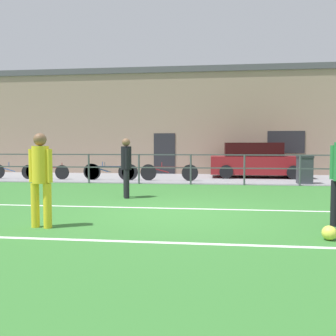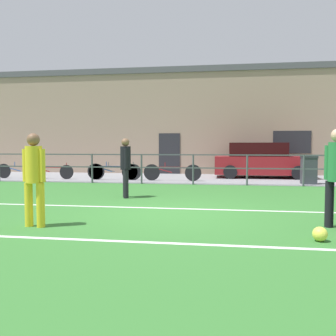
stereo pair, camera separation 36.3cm
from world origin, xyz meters
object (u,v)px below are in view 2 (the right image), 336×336
at_px(soccer_ball_match, 320,234).
at_px(bicycle_parked_0, 21,171).
at_px(trash_bin_0, 309,170).
at_px(player_striker, 34,174).
at_px(bicycle_parked_1, 172,172).
at_px(bicycle_parked_2, 115,172).
at_px(bicycle_parked_4, 112,171).
at_px(player_goalkeeper, 126,164).
at_px(parked_car_red, 261,161).
at_px(bicycle_parked_3, 50,171).

relative_size(soccer_ball_match, bicycle_parked_0, 0.10).
bearing_deg(trash_bin_0, player_striker, -127.63).
bearing_deg(bicycle_parked_1, bicycle_parked_2, -180.00).
bearing_deg(soccer_ball_match, bicycle_parked_4, 123.88).
bearing_deg(player_striker, player_goalkeeper, 89.26).
relative_size(bicycle_parked_0, bicycle_parked_4, 1.03).
bearing_deg(bicycle_parked_4, parked_car_red, 18.82).
bearing_deg(trash_bin_0, bicycle_parked_1, 174.70).
bearing_deg(player_goalkeeper, bicycle_parked_1, 154.56).
bearing_deg(bicycle_parked_0, player_striker, -58.36).
height_order(bicycle_parked_0, bicycle_parked_1, bicycle_parked_1).
distance_m(bicycle_parked_2, bicycle_parked_4, 0.11).
xyz_separation_m(soccer_ball_match, bicycle_parked_0, (-10.43, 9.28, 0.24)).
bearing_deg(bicycle_parked_1, soccer_ball_match, -68.46).
height_order(bicycle_parked_1, bicycle_parked_2, bicycle_parked_2).
distance_m(player_goalkeeper, player_striker, 4.00).
height_order(player_goalkeeper, parked_car_red, player_goalkeeper).
bearing_deg(bicycle_parked_4, bicycle_parked_3, 180.00).
bearing_deg(bicycle_parked_2, bicycle_parked_3, 180.00).
relative_size(player_goalkeeper, soccer_ball_match, 7.34).
bearing_deg(soccer_ball_match, trash_bin_0, 79.37).
bearing_deg(bicycle_parked_0, parked_car_red, 11.58).
distance_m(parked_car_red, trash_bin_0, 3.07).
xyz_separation_m(player_goalkeeper, bicycle_parked_4, (-1.96, 5.02, -0.58)).
bearing_deg(trash_bin_0, bicycle_parked_0, 177.67).
distance_m(player_goalkeeper, bicycle_parked_3, 6.97).
distance_m(bicycle_parked_0, bicycle_parked_1, 6.77).
bearing_deg(bicycle_parked_0, bicycle_parked_1, 0.00).
distance_m(parked_car_red, bicycle_parked_3, 9.42).
relative_size(player_goalkeeper, bicycle_parked_3, 0.79).
xyz_separation_m(player_striker, bicycle_parked_2, (-1.23, 8.98, -0.59)).
distance_m(soccer_ball_match, bicycle_parked_3, 12.96).
bearing_deg(bicycle_parked_0, player_goalkeeper, -39.20).
distance_m(soccer_ball_match, trash_bin_0, 8.95).
height_order(soccer_ball_match, bicycle_parked_3, bicycle_parked_3).
xyz_separation_m(player_striker, soccer_ball_match, (4.90, -0.30, -0.85)).
xyz_separation_m(parked_car_red, bicycle_parked_0, (-10.53, -2.16, -0.41)).
distance_m(bicycle_parked_3, bicycle_parked_4, 2.83).
bearing_deg(bicycle_parked_1, bicycle_parked_4, -180.00).
relative_size(player_goalkeeper, parked_car_red, 0.40).
relative_size(player_goalkeeper, bicycle_parked_2, 0.74).
relative_size(bicycle_parked_0, bicycle_parked_2, 1.00).
bearing_deg(player_striker, bicycle_parked_1, 90.46).
bearing_deg(bicycle_parked_3, trash_bin_0, -2.63).
relative_size(bicycle_parked_0, bicycle_parked_1, 0.95).
xyz_separation_m(bicycle_parked_1, trash_bin_0, (5.31, -0.49, 0.18)).
distance_m(soccer_ball_match, bicycle_parked_1, 9.97).
xyz_separation_m(bicycle_parked_0, trash_bin_0, (12.07, -0.49, 0.20)).
xyz_separation_m(soccer_ball_match, bicycle_parked_4, (-6.23, 9.28, 0.26)).
height_order(player_goalkeeper, player_striker, player_striker).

